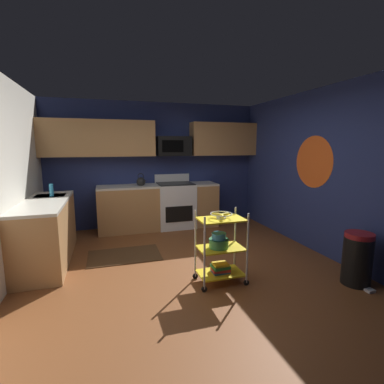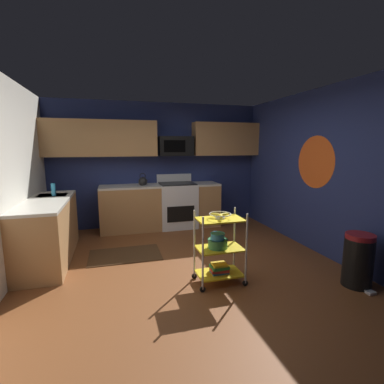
{
  "view_description": "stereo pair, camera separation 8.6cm",
  "coord_description": "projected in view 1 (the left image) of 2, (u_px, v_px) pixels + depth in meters",
  "views": [
    {
      "loc": [
        -1.02,
        -3.56,
        1.71
      ],
      "look_at": [
        0.15,
        0.26,
        1.05
      ],
      "focal_mm": 26.28,
      "sensor_mm": 36.0,
      "label": 1
    },
    {
      "loc": [
        -0.94,
        -3.58,
        1.71
      ],
      "look_at": [
        0.15,
        0.26,
        1.05
      ],
      "focal_mm": 26.28,
      "sensor_mm": 36.0,
      "label": 2
    }
  ],
  "objects": [
    {
      "name": "dish_soap_bottle",
      "position": [
        51.0,
        190.0,
        4.42
      ],
      "size": [
        0.06,
        0.06,
        0.2
      ],
      "primitive_type": "cylinder",
      "color": "#2D8CBF",
      "rests_on": "counter_run"
    },
    {
      "name": "counter_run",
      "position": [
        120.0,
        215.0,
        5.11
      ],
      "size": [
        3.42,
        2.42,
        0.92
      ],
      "color": "#B27F4C",
      "rests_on": "ground"
    },
    {
      "name": "wall_back",
      "position": [
        156.0,
        165.0,
        6.01
      ],
      "size": [
        4.52,
        0.06,
        2.6
      ],
      "primitive_type": "cube",
      "color": "navy",
      "rests_on": "ground"
    },
    {
      "name": "kettle",
      "position": [
        141.0,
        182.0,
        5.65
      ],
      "size": [
        0.21,
        0.18,
        0.26
      ],
      "color": "black",
      "rests_on": "counter_run"
    },
    {
      "name": "book_stack",
      "position": [
        220.0,
        268.0,
        3.54
      ],
      "size": [
        0.23,
        0.19,
        0.12
      ],
      "color": "#1E4C8C",
      "rests_on": "rolling_cart"
    },
    {
      "name": "rolling_cart",
      "position": [
        221.0,
        248.0,
        3.49
      ],
      "size": [
        0.62,
        0.37,
        0.91
      ],
      "color": "silver",
      "rests_on": "ground"
    },
    {
      "name": "trash_can",
      "position": [
        357.0,
        259.0,
        3.47
      ],
      "size": [
        0.34,
        0.42,
        0.66
      ],
      "color": "black",
      "rests_on": "ground"
    },
    {
      "name": "floor",
      "position": [
        187.0,
        271.0,
        3.93
      ],
      "size": [
        4.4,
        4.8,
        0.04
      ],
      "primitive_type": "cube",
      "color": "brown",
      "rests_on": "ground"
    },
    {
      "name": "oven_range",
      "position": [
        175.0,
        205.0,
        5.94
      ],
      "size": [
        0.76,
        0.65,
        1.1
      ],
      "color": "white",
      "rests_on": "ground"
    },
    {
      "name": "mixing_bowl_small",
      "position": [
        219.0,
        236.0,
        3.44
      ],
      "size": [
        0.18,
        0.18,
        0.08
      ],
      "color": "#338CBF",
      "rests_on": "rolling_cart"
    },
    {
      "name": "upper_cabinets",
      "position": [
        153.0,
        139.0,
        5.72
      ],
      "size": [
        4.4,
        0.33,
        0.7
      ],
      "color": "#B27F4C"
    },
    {
      "name": "fruit_bowl",
      "position": [
        221.0,
        215.0,
        3.42
      ],
      "size": [
        0.27,
        0.27,
        0.07
      ],
      "color": "silver",
      "rests_on": "rolling_cart"
    },
    {
      "name": "mixing_bowl_large",
      "position": [
        219.0,
        243.0,
        3.48
      ],
      "size": [
        0.25,
        0.25,
        0.11
      ],
      "color": "#387F4C",
      "rests_on": "rolling_cart"
    },
    {
      "name": "wall_flower_decal",
      "position": [
        313.0,
        162.0,
        4.54
      ],
      "size": [
        0.0,
        0.84,
        0.84
      ],
      "primitive_type": "cylinder",
      "rotation": [
        0.0,
        1.57,
        0.0
      ],
      "color": "#E5591E"
    },
    {
      "name": "floor_rug",
      "position": [
        124.0,
        255.0,
        4.41
      ],
      "size": [
        1.1,
        0.7,
        0.01
      ],
      "primitive_type": "cube",
      "rotation": [
        0.0,
        0.0,
        0.0
      ],
      "color": "#472D19",
      "rests_on": "ground"
    },
    {
      "name": "wall_right",
      "position": [
        325.0,
        172.0,
        4.36
      ],
      "size": [
        0.06,
        4.8,
        2.6
      ],
      "primitive_type": "cube",
      "color": "navy",
      "rests_on": "ground"
    },
    {
      "name": "microwave",
      "position": [
        174.0,
        146.0,
        5.84
      ],
      "size": [
        0.7,
        0.39,
        0.4
      ],
      "color": "black"
    }
  ]
}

